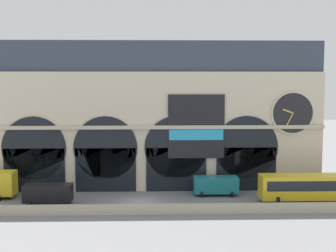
# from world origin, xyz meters

# --- Properties ---
(ground_plane) EXTENTS (200.00, 200.00, 0.00)m
(ground_plane) POSITION_xyz_m (0.00, 0.00, 0.00)
(ground_plane) COLOR slate
(quay_parapet_wall) EXTENTS (90.00, 0.70, 0.98)m
(quay_parapet_wall) POSITION_xyz_m (0.00, -4.29, 0.49)
(quay_parapet_wall) COLOR #B2A891
(quay_parapet_wall) RESTS_ON ground
(station_building) EXTENTS (44.54, 5.40, 18.28)m
(station_building) POSITION_xyz_m (0.05, 7.49, 8.86)
(station_building) COLOR beige
(station_building) RESTS_ON ground
(van_midwest) EXTENTS (5.20, 2.48, 2.20)m
(van_midwest) POSITION_xyz_m (-10.01, -0.37, 1.25)
(van_midwest) COLOR black
(van_midwest) RESTS_ON ground
(van_mideast) EXTENTS (5.20, 2.48, 2.20)m
(van_mideast) POSITION_xyz_m (8.85, 2.87, 1.25)
(van_mideast) COLOR #19727A
(van_mideast) RESTS_ON ground
(bus_east) EXTENTS (11.00, 3.25, 3.10)m
(bus_east) POSITION_xyz_m (18.79, -0.60, 1.78)
(bus_east) COLOR gold
(bus_east) RESTS_ON ground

